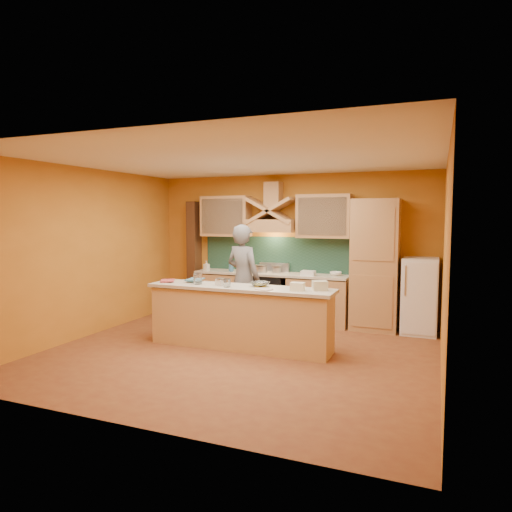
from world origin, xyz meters
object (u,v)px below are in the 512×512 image
at_px(person, 243,278).
at_px(kitchen_scale, 220,283).
at_px(fridge, 420,296).
at_px(mixing_bowl, 260,284).
at_px(stove, 271,297).

distance_m(person, kitchen_scale, 0.98).
bearing_deg(person, fridge, -144.26).
relative_size(fridge, kitchen_scale, 11.53).
bearing_deg(mixing_bowl, person, 127.97).
distance_m(person, mixing_bowl, 1.02).
height_order(stove, mixing_bowl, mixing_bowl).
bearing_deg(mixing_bowl, stove, 105.12).
bearing_deg(stove, fridge, 0.00).
bearing_deg(kitchen_scale, person, 104.22).
relative_size(fridge, person, 0.70).
bearing_deg(mixing_bowl, fridge, 38.86).
height_order(fridge, kitchen_scale, fridge).
bearing_deg(fridge, person, -160.94).
relative_size(stove, person, 0.48).
xyz_separation_m(fridge, kitchen_scale, (-2.80, -1.96, 0.34)).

